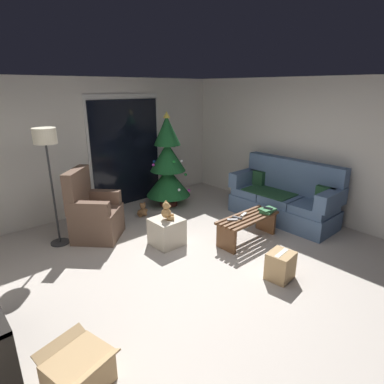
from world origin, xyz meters
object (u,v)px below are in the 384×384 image
Objects in this scene: coffee_table at (247,225)px; cardboard_box_taped_mid_floor at (280,266)px; floor_lamp at (46,148)px; couch at (284,198)px; remote_graphite at (237,218)px; cell_phone at (268,208)px; remote_silver at (232,220)px; book_stack at (267,210)px; ottoman at (167,232)px; teddy_bear_chestnut_by_tree at (143,211)px; teddy_bear_honey at (167,212)px; armchair at (94,214)px; christmas_tree at (168,165)px; cardboard_box_open_near_shelf at (79,373)px; remote_white at (244,215)px.

coffee_table is 1.09m from cardboard_box_taped_mid_floor.
couch is at bearing -27.13° from floor_lamp.
cell_phone reaches higher than remote_graphite.
floor_lamp is at bearing 88.78° from remote_silver.
ottoman is (-1.40, 0.83, -0.23)m from book_stack.
teddy_bear_chestnut_by_tree is (-1.88, 1.81, -0.28)m from couch.
coffee_table is at bearing -35.75° from teddy_bear_honey.
coffee_table is 2.44m from armchair.
floor_lamp reaches higher than coffee_table.
remote_silver is at bearing 166.94° from book_stack.
armchair is 3.96× the size of teddy_bear_honey.
christmas_tree is 1.89m from armchair.
armchair reaches higher than cell_phone.
cell_phone is 3.46m from floor_lamp.
book_stack reaches higher than teddy_bear_chestnut_by_tree.
remote_graphite is 1.08× the size of cell_phone.
remote_silver is (-1.48, -0.05, 0.02)m from couch.
armchair is 1.83× the size of cardboard_box_open_near_shelf.
book_stack is (0.66, -0.15, 0.02)m from remote_silver.
teddy_bear_honey is (-0.84, 0.67, 0.12)m from remote_graphite.
remote_silver is at bearing 153.92° from cell_phone.
remote_silver is 0.25× the size of cardboard_box_open_near_shelf.
remote_silver is 0.55× the size of teddy_bear_chestnut_by_tree.
floor_lamp is (-1.97, 1.81, 1.09)m from remote_silver.
couch reaches higher than ottoman.
remote_white is 1.98m from teddy_bear_chestnut_by_tree.
cell_phone is (0.38, -0.10, 0.21)m from coffee_table.
cell_phone is at bearing 148.59° from remote_graphite.
remote_graphite is 2.27m from armchair.
armchair reaches higher than cardboard_box_open_near_shelf.
ottoman is (-2.21, 0.63, -0.19)m from couch.
christmas_tree is (-0.32, 2.18, 0.40)m from book_stack.
christmas_tree is at bearing 5.23° from floor_lamp.
teddy_bear_chestnut_by_tree is 3.59m from cardboard_box_open_near_shelf.
remote_white is 0.43× the size of cardboard_box_taped_mid_floor.
christmas_tree reaches higher than cell_phone.
couch is 0.83m from cell_phone.
coffee_table is 3.04× the size of cardboard_box_taped_mid_floor.
remote_graphite is 1.10m from ottoman.
cardboard_box_open_near_shelf is (-2.37, -2.69, 0.05)m from teddy_bear_chestnut_by_tree.
coffee_table is 0.58× the size of christmas_tree.
cardboard_box_taped_mid_floor is at bearing -149.42° from cell_phone.
remote_white is 0.09× the size of floor_lamp.
cardboard_box_open_near_shelf is at bearing -143.55° from teddy_bear_honey.
teddy_bear_honey reaches higher than remote_silver.
ottoman is 1.54× the size of teddy_bear_chestnut_by_tree.
book_stack is 1.64m from ottoman.
christmas_tree is (0.34, 2.03, 0.42)m from remote_silver.
teddy_bear_honey is 2.57m from cardboard_box_open_near_shelf.
armchair is (-2.12, 1.79, -0.04)m from book_stack.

